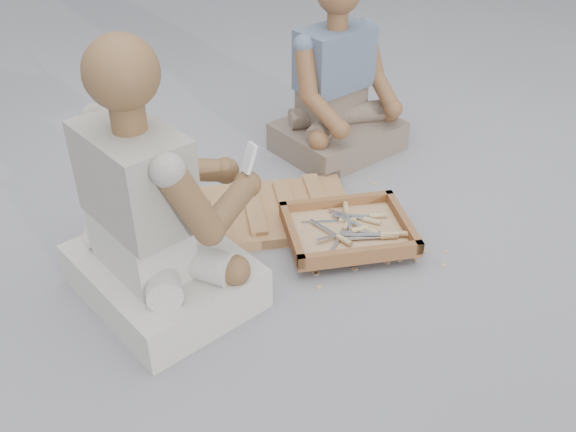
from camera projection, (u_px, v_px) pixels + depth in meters
name	position (u px, v px, depth m)	size (l,w,h in m)	color
ground	(330.00, 300.00, 2.29)	(60.00, 60.00, 0.00)	#959499
carved_panel	(272.00, 212.00, 2.71)	(0.67, 0.45, 0.04)	#A5683F
tool_tray	(348.00, 230.00, 2.53)	(0.56, 0.49, 0.06)	brown
chisel_0	(345.00, 228.00, 2.53)	(0.17, 0.16, 0.02)	silver
chisel_1	(384.00, 234.00, 2.48)	(0.21, 0.10, 0.02)	silver
chisel_2	(365.00, 228.00, 2.52)	(0.11, 0.21, 0.02)	silver
chisel_3	(383.00, 236.00, 2.47)	(0.21, 0.09, 0.02)	silver
chisel_4	(342.00, 221.00, 2.58)	(0.21, 0.09, 0.02)	silver
chisel_5	(347.00, 211.00, 2.61)	(0.10, 0.21, 0.02)	silver
chisel_6	(367.00, 220.00, 2.58)	(0.16, 0.18, 0.02)	silver
chisel_7	(340.00, 238.00, 2.47)	(0.09, 0.21, 0.02)	silver
chisel_8	(403.00, 234.00, 2.48)	(0.20, 0.12, 0.02)	silver
chisel_9	(354.00, 230.00, 2.50)	(0.22, 0.02, 0.02)	silver
chisel_10	(372.00, 216.00, 2.60)	(0.21, 0.11, 0.02)	silver
wood_chip_0	(387.00, 262.00, 2.47)	(0.02, 0.01, 0.00)	tan
wood_chip_1	(424.00, 251.00, 2.53)	(0.02, 0.01, 0.00)	tan
wood_chip_2	(314.00, 272.00, 2.42)	(0.02, 0.01, 0.00)	tan
wood_chip_3	(327.00, 223.00, 2.68)	(0.02, 0.01, 0.00)	tan
wood_chip_4	(266.00, 222.00, 2.69)	(0.02, 0.01, 0.00)	tan
wood_chip_5	(443.00, 265.00, 2.45)	(0.02, 0.01, 0.00)	tan
wood_chip_6	(324.00, 232.00, 2.63)	(0.02, 0.01, 0.00)	tan
wood_chip_7	(377.00, 205.00, 2.79)	(0.02, 0.01, 0.00)	tan
wood_chip_8	(374.00, 183.00, 2.95)	(0.02, 0.01, 0.00)	tan
wood_chip_9	(354.00, 269.00, 2.44)	(0.02, 0.01, 0.00)	tan
wood_chip_10	(446.00, 252.00, 2.52)	(0.02, 0.01, 0.00)	tan
wood_chip_11	(317.00, 274.00, 2.41)	(0.02, 0.01, 0.00)	tan
wood_chip_12	(416.00, 260.00, 2.48)	(0.02, 0.01, 0.00)	tan
wood_chip_13	(319.00, 287.00, 2.35)	(0.02, 0.01, 0.00)	tan
wood_chip_14	(400.00, 260.00, 2.48)	(0.02, 0.01, 0.00)	tan
wood_chip_15	(327.00, 214.00, 2.74)	(0.02, 0.01, 0.00)	tan
craftsman	(154.00, 219.00, 2.14)	(0.72, 0.74, 0.97)	beige
companion	(338.00, 95.00, 3.07)	(0.65, 0.57, 0.87)	#846E5F
mobile_phone	(249.00, 158.00, 2.22)	(0.06, 0.05, 0.11)	white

